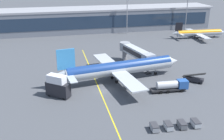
# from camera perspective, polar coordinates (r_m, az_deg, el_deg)

# --- Properties ---
(ground_plane) EXTENTS (700.00, 700.00, 0.00)m
(ground_plane) POSITION_cam_1_polar(r_m,az_deg,el_deg) (77.38, -1.63, -4.44)
(ground_plane) COLOR #47494F
(apron_lead_in_line) EXTENTS (0.32, 80.00, 0.01)m
(apron_lead_in_line) POSITION_cam_1_polar(r_m,az_deg,el_deg) (78.95, -2.85, -3.91)
(apron_lead_in_line) COLOR yellow
(apron_lead_in_line) RESTS_ON ground_plane
(terminal_building) EXTENTS (174.38, 18.98, 12.61)m
(terminal_building) POSITION_cam_1_polar(r_m,az_deg,el_deg) (150.30, -11.31, 10.31)
(terminal_building) COLOR slate
(terminal_building) RESTS_ON ground_plane
(main_airliner) EXTENTS (42.33, 33.62, 12.05)m
(main_airliner) POSITION_cam_1_polar(r_m,az_deg,el_deg) (82.70, 1.70, 0.44)
(main_airliner) COLOR #B2B7BC
(main_airliner) RESTS_ON ground_plane
(jet_bridge) EXTENTS (7.79, 19.71, 6.89)m
(jet_bridge) POSITION_cam_1_polar(r_m,az_deg,el_deg) (95.72, 4.91, 3.88)
(jet_bridge) COLOR #B2B7BC
(jet_bridge) RESTS_ON ground_plane
(fuel_tanker) EXTENTS (10.92, 3.10, 3.25)m
(fuel_tanker) POSITION_cam_1_polar(r_m,az_deg,el_deg) (78.19, 12.65, -3.29)
(fuel_tanker) COLOR #232326
(fuel_tanker) RESTS_ON ground_plane
(catering_lift) EXTENTS (6.90, 6.15, 6.30)m
(catering_lift) POSITION_cam_1_polar(r_m,az_deg,el_deg) (74.23, -11.55, -3.43)
(catering_lift) COLOR black
(catering_lift) RESTS_ON ground_plane
(belt_loader) EXTENTS (5.88, 5.75, 3.49)m
(belt_loader) POSITION_cam_1_polar(r_m,az_deg,el_deg) (86.72, 17.04, -1.79)
(belt_loader) COLOR black
(belt_loader) RESTS_ON ground_plane
(baggage_cart_0) EXTENTS (1.75, 2.73, 1.48)m
(baggage_cart_0) POSITION_cam_1_polar(r_m,az_deg,el_deg) (60.07, 9.04, -12.01)
(baggage_cart_0) COLOR gray
(baggage_cart_0) RESTS_ON ground_plane
(baggage_cart_1) EXTENTS (1.75, 2.73, 1.48)m
(baggage_cart_1) POSITION_cam_1_polar(r_m,az_deg,el_deg) (61.08, 11.95, -11.62)
(baggage_cart_1) COLOR #B2B7BC
(baggage_cart_1) RESTS_ON ground_plane
(baggage_cart_2) EXTENTS (1.75, 2.73, 1.48)m
(baggage_cart_2) POSITION_cam_1_polar(r_m,az_deg,el_deg) (62.23, 14.75, -11.22)
(baggage_cart_2) COLOR #595B60
(baggage_cart_2) RESTS_ON ground_plane
(baggage_cart_3) EXTENTS (1.75, 2.73, 1.48)m
(baggage_cart_3) POSITION_cam_1_polar(r_m,az_deg,el_deg) (63.53, 17.43, -10.81)
(baggage_cart_3) COLOR #B2B7BC
(baggage_cart_3) RESTS_ON ground_plane
(commuter_jet_far) EXTENTS (28.68, 22.58, 8.21)m
(commuter_jet_far) POSITION_cam_1_polar(r_m,az_deg,el_deg) (142.24, 18.10, 7.57)
(commuter_jet_far) COLOR #B2B7BC
(commuter_jet_far) RESTS_ON ground_plane
(apron_light_mast_0) EXTENTS (2.80, 0.50, 23.43)m
(apron_light_mast_0) POSITION_cam_1_polar(r_m,az_deg,el_deg) (155.53, 15.81, 13.05)
(apron_light_mast_0) COLOR gray
(apron_light_mast_0) RESTS_ON ground_plane
(apron_light_mast_1) EXTENTS (2.80, 0.50, 21.00)m
(apron_light_mast_1) POSITION_cam_1_polar(r_m,az_deg,el_deg) (142.86, 3.26, 12.62)
(apron_light_mast_1) COLOR gray
(apron_light_mast_1) RESTS_ON ground_plane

